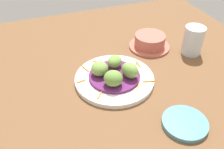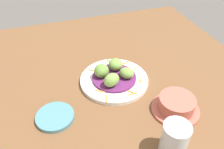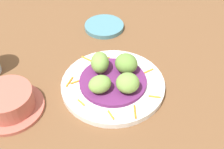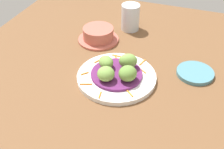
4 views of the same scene
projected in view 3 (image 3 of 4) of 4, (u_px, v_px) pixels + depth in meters
The scene contains 10 objects.
table_surface at pixel (110, 82), 69.91cm from camera, with size 110.00×110.00×2.00cm, color brown.
main_plate at pixel (113, 85), 66.81cm from camera, with size 23.63×23.63×1.42cm, color white.
cabbage_bed at pixel (113, 81), 66.04cm from camera, with size 15.27×15.27×0.84cm, color #60235B.
carrot_garnish at pixel (107, 83), 65.88cm from camera, with size 21.60×18.28×0.40cm.
guac_scoop_left at pixel (126, 63), 66.51cm from camera, with size 5.04×5.34×4.43cm, color olive.
guac_scoop_center at pixel (99, 64), 66.41cm from camera, with size 5.53×4.15×4.53cm, color #759E47.
guac_scoop_right at pixel (99, 84), 62.22cm from camera, with size 5.01×4.18×3.68cm, color #759E47.
guac_scoop_back at pixel (128, 83), 62.12cm from camera, with size 4.98×5.08×4.13cm, color #759E47.
side_plate_small at pixel (104, 26), 84.37cm from camera, with size 11.26×11.26×1.22cm, color teal.
terracotta_bowl at pixel (8, 102), 60.96cm from camera, with size 14.52×14.52×5.01cm.
Camera 3 is at (-16.79, 46.87, 50.12)cm, focal length 46.76 mm.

